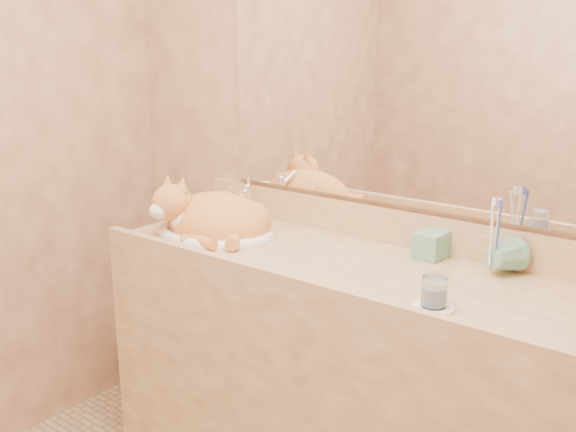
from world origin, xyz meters
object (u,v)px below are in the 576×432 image
Objects in this scene: cat at (211,217)px; water_glass at (434,292)px; toothbrush_cup at (492,260)px; soap_dispenser at (424,232)px; sink_basin at (215,215)px; vanity_counter at (339,384)px.

cat is 0.93m from water_glass.
water_glass is (0.92, -0.13, -0.02)m from cat.
cat is 3.72× the size of toothbrush_cup.
soap_dispenser is at bearing -179.77° from toothbrush_cup.
sink_basin is 0.74m from soap_dispenser.
toothbrush_cup reaches higher than vanity_counter.
vanity_counter is 3.60× the size of sink_basin.
sink_basin is at bearing 69.75° from cat.
water_glass is at bearing -23.52° from vanity_counter.
cat is 0.97m from toothbrush_cup.
soap_dispenser reaches higher than sink_basin.
water_glass is (0.39, -0.17, 0.47)m from vanity_counter.
cat reaches higher than vanity_counter.
cat is 0.75m from soap_dispenser.
toothbrush_cup is at bearing 20.40° from vanity_counter.
soap_dispenser is 0.38m from water_glass.
vanity_counter is 20.66× the size of water_glass.
water_glass is at bearing -14.14° from sink_basin.
toothbrush_cup is at bearing 7.55° from cat.
toothbrush_cup is (0.42, 0.16, 0.48)m from vanity_counter.
sink_basin is at bearing 170.71° from water_glass.
cat reaches higher than water_glass.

